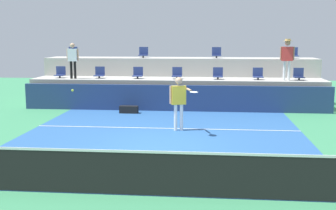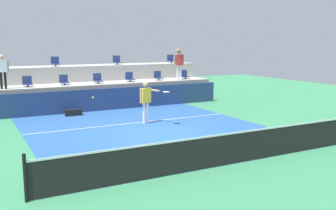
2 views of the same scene
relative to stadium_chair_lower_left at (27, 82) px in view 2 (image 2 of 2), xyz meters
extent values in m
plane|color=#388456|center=(3.53, -7.23, -1.46)|extent=(40.00, 40.00, 0.00)
cube|color=#285693|center=(3.53, -6.23, -1.46)|extent=(9.00, 10.00, 0.01)
cube|color=white|center=(3.53, -4.83, -1.46)|extent=(9.00, 0.06, 0.00)
cylinder|color=black|center=(-1.67, -11.23, -0.93)|extent=(0.08, 0.08, 1.07)
cube|color=black|center=(3.53, -11.23, -1.01)|extent=(10.40, 0.01, 0.87)
cube|color=white|center=(3.53, -11.23, -0.57)|extent=(10.40, 0.02, 0.05)
cube|color=navy|center=(3.53, -1.23, -0.91)|extent=(13.00, 0.16, 1.10)
cube|color=#ADAAA3|center=(3.53, 0.07, -0.84)|extent=(13.00, 1.80, 1.25)
cube|color=#ADAAA3|center=(3.53, 1.87, -0.41)|extent=(13.00, 1.80, 2.10)
cylinder|color=#2D2D33|center=(0.00, -0.08, -0.16)|extent=(0.08, 0.08, 0.10)
cube|color=navy|center=(0.00, -0.08, -0.09)|extent=(0.44, 0.40, 0.04)
cube|color=navy|center=(0.00, 0.10, 0.12)|extent=(0.44, 0.04, 0.38)
cylinder|color=#2D2D33|center=(1.76, -0.08, -0.16)|extent=(0.08, 0.08, 0.10)
cube|color=navy|center=(1.76, -0.08, -0.09)|extent=(0.44, 0.40, 0.04)
cube|color=navy|center=(1.76, 0.10, 0.12)|extent=(0.44, 0.04, 0.38)
cylinder|color=#2D2D33|center=(3.53, -0.08, -0.16)|extent=(0.08, 0.08, 0.10)
cube|color=navy|center=(3.53, -0.08, -0.09)|extent=(0.44, 0.40, 0.04)
cube|color=navy|center=(3.53, 0.10, 0.12)|extent=(0.44, 0.04, 0.38)
cylinder|color=#2D2D33|center=(5.35, -0.08, -0.16)|extent=(0.08, 0.08, 0.10)
cube|color=navy|center=(5.35, -0.08, -0.09)|extent=(0.44, 0.40, 0.04)
cube|color=navy|center=(5.35, 0.10, 0.12)|extent=(0.44, 0.04, 0.38)
cylinder|color=#2D2D33|center=(7.09, -0.08, -0.16)|extent=(0.08, 0.08, 0.10)
cube|color=navy|center=(7.09, -0.08, -0.09)|extent=(0.44, 0.40, 0.04)
cube|color=navy|center=(7.09, 0.10, 0.12)|extent=(0.44, 0.04, 0.38)
cylinder|color=#2D2D33|center=(8.84, -0.08, -0.16)|extent=(0.08, 0.08, 0.10)
cube|color=navy|center=(8.84, -0.08, -0.09)|extent=(0.44, 0.40, 0.04)
cube|color=navy|center=(8.84, 0.10, 0.12)|extent=(0.44, 0.04, 0.38)
cylinder|color=#2D2D33|center=(1.74, 1.72, 0.69)|extent=(0.08, 0.08, 0.10)
cube|color=navy|center=(1.74, 1.72, 0.76)|extent=(0.44, 0.40, 0.04)
cube|color=navy|center=(1.74, 1.90, 0.97)|extent=(0.44, 0.04, 0.38)
cylinder|color=#2D2D33|center=(5.29, 1.72, 0.69)|extent=(0.08, 0.08, 0.10)
cube|color=navy|center=(5.29, 1.72, 0.76)|extent=(0.44, 0.40, 0.04)
cube|color=navy|center=(5.29, 1.90, 0.97)|extent=(0.44, 0.04, 0.38)
cylinder|color=#2D2D33|center=(8.90, 1.72, 0.69)|extent=(0.08, 0.08, 0.10)
cube|color=navy|center=(8.90, 1.72, 0.76)|extent=(0.44, 0.40, 0.04)
cube|color=navy|center=(8.90, 1.90, 0.97)|extent=(0.44, 0.04, 0.38)
cylinder|color=white|center=(3.88, -5.11, -1.02)|extent=(0.14, 0.14, 0.88)
cylinder|color=white|center=(4.07, -5.05, -1.02)|extent=(0.14, 0.14, 0.88)
cube|color=yellow|center=(3.97, -5.08, -0.27)|extent=(0.51, 0.31, 0.62)
sphere|color=tan|center=(3.97, -5.08, 0.20)|extent=(0.30, 0.30, 0.24)
cylinder|color=tan|center=(3.71, -5.16, -0.26)|extent=(0.09, 0.09, 0.59)
cylinder|color=tan|center=(4.32, -5.27, -0.06)|extent=(0.23, 0.55, 0.07)
cylinder|color=black|center=(4.43, -5.63, -0.06)|extent=(0.11, 0.26, 0.04)
ellipsoid|color=silver|center=(4.51, -5.90, -0.06)|extent=(0.34, 0.38, 0.03)
cylinder|color=black|center=(-1.19, -0.38, 0.17)|extent=(0.12, 0.12, 0.78)
cylinder|color=black|center=(-1.01, -0.39, 0.17)|extent=(0.12, 0.12, 0.78)
cube|color=white|center=(-1.10, -0.38, 0.84)|extent=(0.43, 0.21, 0.55)
sphere|color=tan|center=(-1.10, -0.38, 1.26)|extent=(0.23, 0.23, 0.21)
cylinder|color=tan|center=(-0.86, -0.40, 0.86)|extent=(0.08, 0.08, 0.52)
cylinder|color=white|center=(8.15, -0.38, 0.21)|extent=(0.12, 0.12, 0.84)
cylinder|color=white|center=(8.34, -0.39, 0.21)|extent=(0.12, 0.12, 0.84)
cube|color=red|center=(8.25, -0.38, 0.93)|extent=(0.47, 0.22, 0.60)
sphere|color=#A87A5B|center=(8.25, -0.38, 1.39)|extent=(0.25, 0.25, 0.23)
cylinder|color=#A87A5B|center=(7.98, -0.36, 0.95)|extent=(0.08, 0.08, 0.56)
cylinder|color=#A87A5B|center=(8.51, -0.40, 0.95)|extent=(0.08, 0.08, 0.56)
cylinder|color=tan|center=(8.25, -0.38, 1.47)|extent=(0.44, 0.44, 0.01)
cylinder|color=tan|center=(8.25, -0.38, 1.51)|extent=(0.26, 0.26, 0.09)
sphere|color=#CCE033|center=(1.06, -7.23, 0.11)|extent=(0.07, 0.07, 0.07)
cube|color=black|center=(1.69, -1.95, -1.31)|extent=(0.76, 0.28, 0.30)
camera|label=1|loc=(5.00, -19.32, 1.62)|focal=46.49mm
camera|label=2|loc=(-2.62, -19.51, 1.92)|focal=40.85mm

